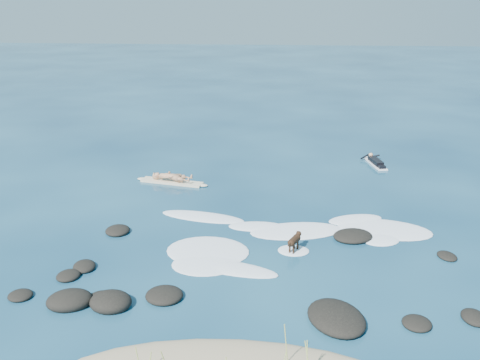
{
  "coord_description": "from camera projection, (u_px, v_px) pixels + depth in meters",
  "views": [
    {
      "loc": [
        0.97,
        -17.64,
        8.45
      ],
      "look_at": [
        -0.89,
        4.0,
        0.9
      ],
      "focal_mm": 40.0,
      "sensor_mm": 36.0,
      "label": 1
    }
  ],
  "objects": [
    {
      "name": "ground",
      "position": [
        255.0,
        240.0,
        19.46
      ],
      "size": [
        160.0,
        160.0,
        0.0
      ],
      "primitive_type": "plane",
      "color": "#0A2642",
      "rests_on": "ground"
    },
    {
      "name": "paddling_surfer_rig",
      "position": [
        375.0,
        162.0,
        28.02
      ],
      "size": [
        1.17,
        2.43,
        0.42
      ],
      "rotation": [
        0.0,
        0.0,
        1.78
      ],
      "color": "white",
      "rests_on": "ground"
    },
    {
      "name": "reef_rocks",
      "position": [
        221.0,
        288.0,
        16.04
      ],
      "size": [
        14.12,
        7.37,
        0.55
      ],
      "color": "black",
      "rests_on": "ground"
    },
    {
      "name": "standing_surfer_rig",
      "position": [
        171.0,
        167.0,
        25.05
      ],
      "size": [
        3.59,
        1.24,
        2.06
      ],
      "rotation": [
        0.0,
        0.0,
        -0.21
      ],
      "color": "beige",
      "rests_on": "ground"
    },
    {
      "name": "dog",
      "position": [
        295.0,
        240.0,
        18.42
      ],
      "size": [
        0.55,
        0.99,
        0.67
      ],
      "rotation": [
        0.0,
        0.0,
        1.15
      ],
      "color": "black",
      "rests_on": "ground"
    },
    {
      "name": "breaking_foam",
      "position": [
        279.0,
        239.0,
        19.53
      ],
      "size": [
        10.81,
        6.09,
        0.12
      ],
      "color": "white",
      "rests_on": "ground"
    }
  ]
}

